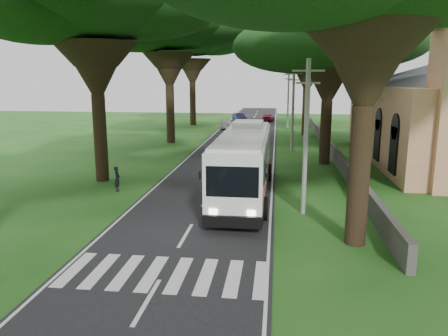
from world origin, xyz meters
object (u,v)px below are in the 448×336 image
at_px(coach_bus, 244,162).
at_px(pedestrian, 117,179).
at_px(distant_car_b, 239,117).
at_px(pole_far, 288,98).
at_px(pole_mid, 293,108).
at_px(church, 447,104).
at_px(pole_near, 306,135).
at_px(distant_car_a, 229,124).
at_px(distant_car_c, 268,118).

distance_m(coach_bus, pedestrian, 8.11).
bearing_deg(coach_bus, distant_car_b, 95.59).
bearing_deg(pole_far, pedestrian, -107.24).
relative_size(pole_mid, pole_far, 1.00).
relative_size(coach_bus, distant_car_b, 3.21).
bearing_deg(distant_car_b, coach_bus, -104.64).
xyz_separation_m(church, pole_mid, (-12.36, 4.45, -0.73)).
distance_m(pole_near, pole_far, 40.00).
bearing_deg(pole_far, pole_near, -90.00).
bearing_deg(pole_far, coach_bus, -95.25).
bearing_deg(pole_mid, distant_car_a, 115.05).
bearing_deg(pedestrian, distant_car_b, -13.14).
xyz_separation_m(pole_mid, pedestrian, (-11.40, -16.73, -3.38)).
xyz_separation_m(coach_bus, distant_car_b, (-4.08, 44.14, -1.39)).
distance_m(pole_far, distant_car_b, 11.00).
xyz_separation_m(church, distant_car_b, (-19.83, 31.74, -4.20)).
distance_m(church, pole_far, 27.41).
bearing_deg(distant_car_c, pole_far, 114.28).
relative_size(pole_far, distant_car_a, 1.93).
distance_m(coach_bus, distant_car_b, 44.35).
distance_m(pole_far, distant_car_c, 9.70).
bearing_deg(pole_mid, pole_near, -90.00).
bearing_deg(distant_car_c, church, 120.32).
relative_size(distant_car_a, distant_car_b, 1.01).
distance_m(pole_near, distant_car_b, 48.00).
xyz_separation_m(distant_car_b, distant_car_c, (4.57, 1.26, -0.09)).
xyz_separation_m(pole_near, pole_far, (0.00, 40.00, 0.00)).
xyz_separation_m(church, distant_car_c, (-15.27, 33.00, -4.29)).
bearing_deg(distant_car_b, pole_far, -64.21).
height_order(distant_car_a, distant_car_b, distant_car_a).
bearing_deg(church, distant_car_a, 133.18).
bearing_deg(distant_car_a, distant_car_b, -87.25).
xyz_separation_m(distant_car_a, distant_car_b, (0.65, 9.92, -0.03)).
height_order(church, coach_bus, church).
distance_m(pole_near, distant_car_c, 48.76).
bearing_deg(pole_far, church, -63.18).
bearing_deg(distant_car_c, distant_car_a, 70.49).
distance_m(pole_mid, pole_far, 20.00).
distance_m(distant_car_b, pedestrian, 44.20).
height_order(church, distant_car_a, church).
height_order(pole_mid, distant_car_c, pole_mid).
xyz_separation_m(pole_mid, coach_bus, (-3.39, -16.85, -2.09)).
height_order(distant_car_b, pedestrian, pedestrian).
xyz_separation_m(pole_mid, distant_car_c, (-2.91, 28.54, -3.57)).
relative_size(church, pole_mid, 3.00).
bearing_deg(pedestrian, coach_bus, -98.90).
xyz_separation_m(distant_car_a, distant_car_c, (5.21, 11.17, -0.12)).
height_order(pole_far, coach_bus, pole_far).
bearing_deg(pole_near, distant_car_b, 98.98).
height_order(church, distant_car_c, church).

